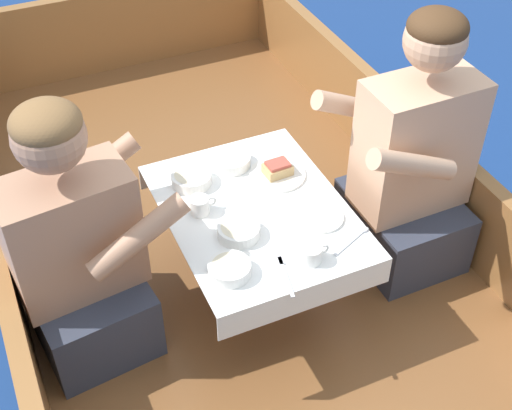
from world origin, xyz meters
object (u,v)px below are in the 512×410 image
(person_port, at_px, (78,254))
(coffee_cup_starboard, at_px, (311,254))
(sandwich, at_px, (278,168))
(person_starboard, at_px, (411,168))
(coffee_cup_port, at_px, (200,205))

(person_port, height_order, coffee_cup_starboard, person_port)
(sandwich, bearing_deg, person_starboard, -20.13)
(coffee_cup_port, bearing_deg, person_port, -179.22)
(person_starboard, distance_m, sandwich, 0.48)
(sandwich, relative_size, coffee_cup_port, 1.03)
(person_port, bearing_deg, coffee_cup_starboard, -34.74)
(person_port, relative_size, coffee_cup_port, 10.06)
(sandwich, bearing_deg, coffee_cup_starboard, -101.42)
(person_starboard, bearing_deg, person_port, -4.87)
(person_port, height_order, person_starboard, person_starboard)
(person_starboard, relative_size, coffee_cup_starboard, 10.31)
(coffee_cup_port, xyz_separation_m, coffee_cup_starboard, (0.23, -0.35, -0.00))
(coffee_cup_starboard, bearing_deg, coffee_cup_port, 123.76)
(person_port, bearing_deg, person_starboard, -11.15)
(person_port, xyz_separation_m, coffee_cup_starboard, (0.65, -0.34, 0.05))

